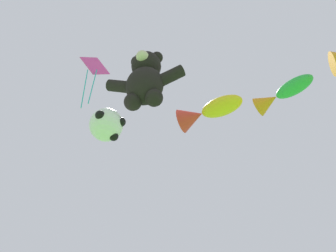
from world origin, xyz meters
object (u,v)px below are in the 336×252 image
Objects in this scene: fish_kite_emerald at (280,95)px; teddy_bear_kite at (145,79)px; fish_kite_goldfin at (206,112)px; diamond_kite at (94,69)px; soccer_ball_kite at (107,125)px.

teddy_bear_kite is at bearing -147.61° from fish_kite_emerald.
fish_kite_goldfin is 0.80× the size of diamond_kite.
soccer_ball_kite is at bearing -174.15° from teddy_bear_kite.
fish_kite_emerald is at bearing -7.70° from fish_kite_goldfin.
diamond_kite is at bearing 141.81° from soccer_ball_kite.
teddy_bear_kite is 0.94× the size of fish_kite_goldfin.
fish_kite_goldfin is 1.19× the size of fish_kite_emerald.
soccer_ball_kite is 0.37× the size of fish_kite_goldfin.
diamond_kite reaches higher than soccer_ball_kite.
fish_kite_goldfin is 2.39m from fish_kite_emerald.
soccer_ball_kite is (-0.80, -0.08, -1.59)m from teddy_bear_kite.
teddy_bear_kite is at bearing -26.60° from diamond_kite.
fish_kite_emerald is at bearing 9.89° from diamond_kite.
soccer_ball_kite is 4.45m from fish_kite_goldfin.
fish_kite_goldfin is (1.28, 2.63, 1.25)m from teddy_bear_kite.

